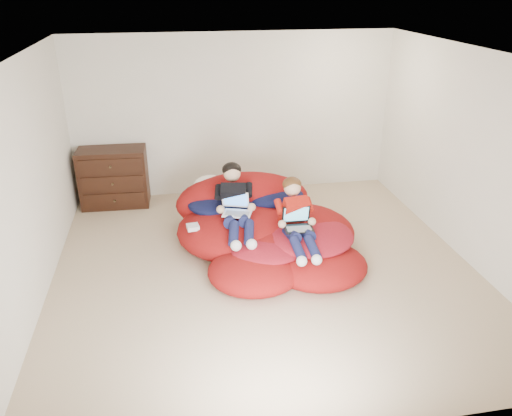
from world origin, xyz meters
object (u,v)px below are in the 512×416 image
at_px(beanbag_pile, 265,230).
at_px(younger_boy, 296,215).
at_px(laptop_white, 236,207).
at_px(older_boy, 235,200).
at_px(laptop_black, 298,222).
at_px(dresser, 114,177).

relative_size(beanbag_pile, younger_boy, 2.23).
bearing_deg(beanbag_pile, younger_boy, -53.92).
bearing_deg(laptop_white, beanbag_pile, 9.16).
height_order(older_boy, laptop_white, older_boy).
bearing_deg(beanbag_pile, laptop_black, -57.45).
height_order(beanbag_pile, laptop_black, beanbag_pile).
height_order(older_boy, laptop_black, older_boy).
xyz_separation_m(younger_boy, laptop_black, (0.00, -0.06, -0.06)).
bearing_deg(dresser, older_boy, -46.55).
bearing_deg(dresser, laptop_black, -43.80).
bearing_deg(older_boy, dresser, 133.45).
height_order(dresser, older_boy, older_boy).
height_order(beanbag_pile, laptop_white, laptop_white).
bearing_deg(laptop_black, younger_boy, 90.00).
xyz_separation_m(beanbag_pile, older_boy, (-0.37, 0.02, 0.43)).
xyz_separation_m(dresser, laptop_white, (1.63, -1.80, 0.18)).
relative_size(dresser, laptop_white, 2.43).
xyz_separation_m(older_boy, laptop_white, (0.00, -0.08, -0.06)).
distance_m(dresser, older_boy, 2.38).
bearing_deg(laptop_black, beanbag_pile, 122.55).
height_order(beanbag_pile, older_boy, older_boy).
bearing_deg(younger_boy, laptop_black, -90.00).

